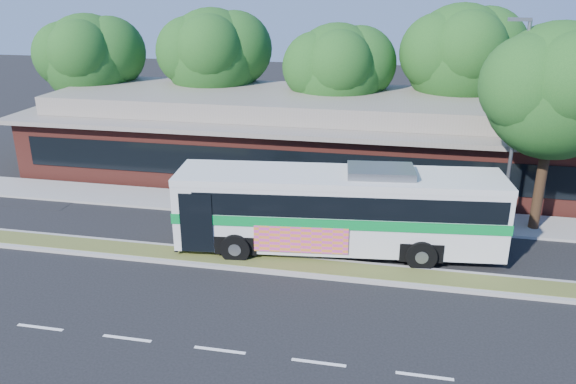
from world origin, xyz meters
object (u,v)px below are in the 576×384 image
at_px(lamp_post, 515,122).
at_px(transit_bus, 340,205).
at_px(sedan, 118,166).
at_px(sidewalk_tree, 566,88).

height_order(lamp_post, transit_bus, lamp_post).
xyz_separation_m(transit_bus, sedan, (-13.36, 6.95, -1.36)).
height_order(transit_bus, sedan, transit_bus).
xyz_separation_m(lamp_post, sedan, (-20.21, 3.35, -4.25)).
relative_size(lamp_post, sidewalk_tree, 1.01).
relative_size(lamp_post, sedan, 2.00).
distance_m(sedan, sidewalk_tree, 22.97).
xyz_separation_m(transit_bus, sidewalk_tree, (8.70, 3.93, 4.30)).
xyz_separation_m(sedan, sidewalk_tree, (22.06, -3.02, 5.66)).
height_order(transit_bus, sidewalk_tree, sidewalk_tree).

